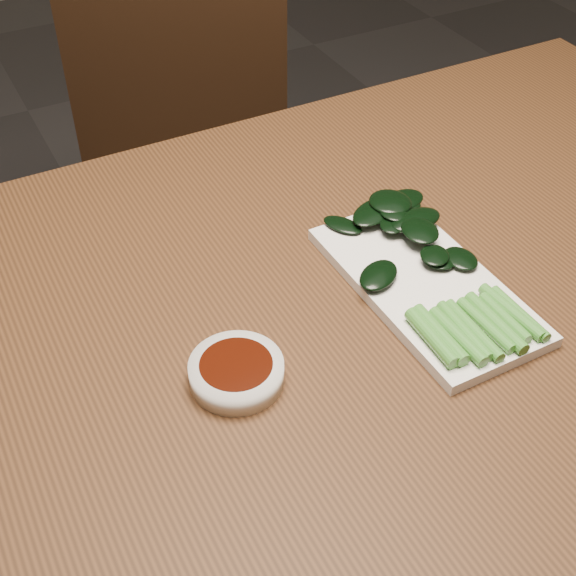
% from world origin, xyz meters
% --- Properties ---
extents(table, '(1.40, 0.80, 0.75)m').
position_xyz_m(table, '(0.00, 0.00, 0.68)').
color(table, '#482914').
rests_on(table, ground).
extents(chair_far, '(0.55, 0.55, 0.89)m').
position_xyz_m(chair_far, '(0.07, 0.65, 0.49)').
color(chair_far, black).
rests_on(chair_far, ground).
extents(sauce_bowl, '(0.10, 0.10, 0.02)m').
position_xyz_m(sauce_bowl, '(-0.14, -0.07, 0.76)').
color(sauce_bowl, white).
rests_on(sauce_bowl, table).
extents(serving_plate, '(0.15, 0.29, 0.01)m').
position_xyz_m(serving_plate, '(0.11, -0.04, 0.76)').
color(serving_plate, white).
rests_on(serving_plate, table).
extents(gai_lan, '(0.17, 0.30, 0.02)m').
position_xyz_m(gai_lan, '(0.12, -0.03, 0.77)').
color(gai_lan, '#4B9935').
rests_on(gai_lan, serving_plate).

